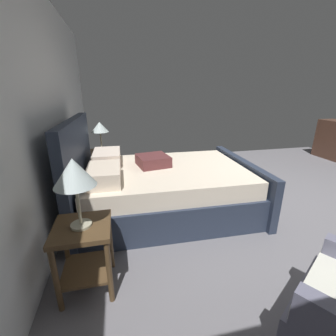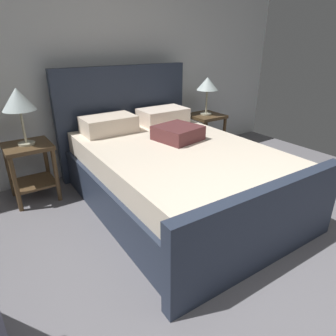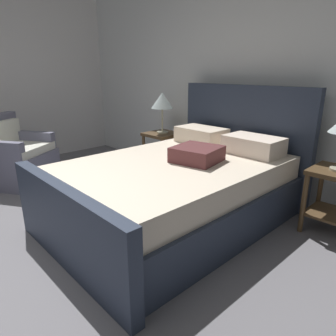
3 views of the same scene
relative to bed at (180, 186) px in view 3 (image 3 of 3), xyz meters
name	(u,v)px [view 3 (image 3 of 3)]	position (x,y,z in m)	size (l,w,h in m)	color
wall_back	(237,80)	(-0.28, 1.29, 0.97)	(6.02, 0.12, 2.64)	silver
bed	(180,186)	(0.00, 0.00, 0.00)	(1.72, 2.34, 1.28)	#293245
nightstand_right	(335,191)	(1.15, 0.81, 0.05)	(0.44, 0.44, 0.60)	brown
nightstand_left	(162,146)	(-1.16, 0.86, 0.05)	(0.44, 0.44, 0.60)	brown
table_lamp_left	(162,101)	(-1.16, 0.86, 0.68)	(0.30, 0.30, 0.55)	#B7B293
armchair	(16,158)	(-2.21, -0.79, 0.00)	(1.00, 1.00, 0.90)	slate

